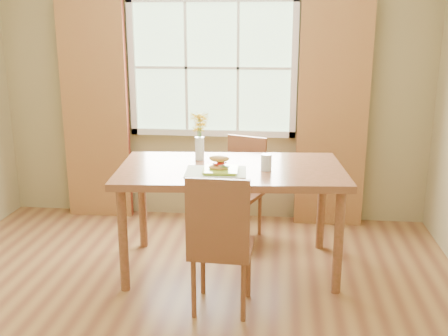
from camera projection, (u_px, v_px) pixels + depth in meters
name	position (u px, v px, depth m)	size (l,w,h in m)	color
room	(173.00, 116.00, 3.25)	(4.24, 3.84, 2.74)	olive
window	(212.00, 68.00, 5.01)	(1.62, 0.06, 1.32)	#A2C998
curtain_left	(95.00, 109.00, 5.15)	(0.65, 0.08, 2.20)	maroon
curtain_right	(333.00, 113.00, 4.90)	(0.65, 0.08, 2.20)	maroon
dining_table	(231.00, 178.00, 4.05)	(1.80, 1.11, 0.84)	brown
chair_near	(220.00, 239.00, 3.43)	(0.42, 0.42, 0.98)	brown
chair_far	(242.00, 183.00, 4.78)	(0.49, 0.49, 0.92)	brown
placemat	(216.00, 172.00, 3.89)	(0.45, 0.33, 0.01)	silver
plate	(221.00, 171.00, 3.88)	(0.25, 0.25, 0.01)	#A2CF33
croissant_sandwich	(219.00, 163.00, 3.86)	(0.16, 0.11, 0.12)	#E6AF4E
water_glass	(266.00, 163.00, 3.93)	(0.08, 0.08, 0.12)	silver
flower_vase	(200.00, 131.00, 4.19)	(0.16, 0.16, 0.38)	silver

